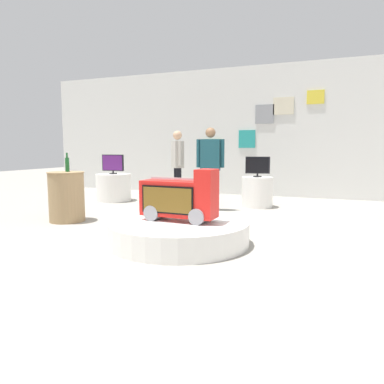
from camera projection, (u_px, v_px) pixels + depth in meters
The scene contains 12 objects.
ground_plane at pixel (184, 237), 5.01m from camera, with size 30.00×30.00×0.00m, color #9E998E.
back_wall_display at pixel (255, 132), 9.35m from camera, with size 12.43×0.13×3.36m.
main_display_pedestal at pixel (179, 232), 4.66m from camera, with size 1.83×1.83×0.30m, color white.
novelty_firetruck_tv at pixel (180, 200), 4.59m from camera, with size 1.01×0.41×0.68m.
display_pedestal_left_rear at pixel (257, 192), 7.57m from camera, with size 0.66×0.66×0.64m, color white.
tv_on_left_rear at pixel (258, 166), 7.50m from camera, with size 0.51×0.18×0.43m.
display_pedestal_center_rear at pixel (114, 187), 8.47m from camera, with size 0.81×0.81×0.64m, color white.
tv_on_center_rear at pixel (113, 163), 8.40m from camera, with size 0.56×0.18×0.46m.
side_table_round at pixel (67, 196), 6.06m from camera, with size 0.61×0.61×0.84m.
bottle_on_side_table at pixel (67, 164), 6.03m from camera, with size 0.07×0.07×0.32m.
shopper_browsing_near_truck at pixel (210, 162), 7.08m from camera, with size 0.55×0.27×1.65m.
shopper_browsing_rear at pixel (178, 161), 8.00m from camera, with size 0.39×0.46×1.63m.
Camera 1 is at (1.86, -4.53, 1.23)m, focal length 33.36 mm.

